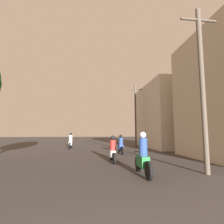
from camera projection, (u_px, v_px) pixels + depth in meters
name	position (u px, v px, depth m)	size (l,w,h in m)	color
motorcycle_green	(143.00, 158.00, 6.62)	(0.60, 1.96, 1.64)	black
motorcycle_white	(113.00, 151.00, 9.58)	(0.60, 1.89, 1.44)	black
motorcycle_blue	(121.00, 146.00, 13.31)	(0.60, 1.94, 1.44)	black
motorcycle_silver	(71.00, 142.00, 17.48)	(0.60, 1.95, 1.55)	black
building_right_far	(166.00, 116.00, 18.91)	(4.47, 7.64, 6.72)	beige
utility_pole_near	(202.00, 83.00, 7.16)	(1.60, 0.20, 6.91)	#4C4238
utility_pole_far	(136.00, 114.00, 18.93)	(1.60, 0.20, 6.81)	#4C4238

